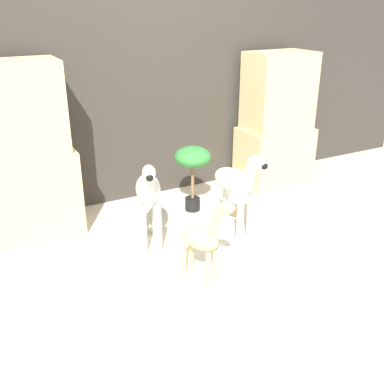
{
  "coord_description": "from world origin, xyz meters",
  "views": [
    {
      "loc": [
        -1.59,
        -2.15,
        1.77
      ],
      "look_at": [
        -0.12,
        0.65,
        0.4
      ],
      "focal_mm": 42.0,
      "sensor_mm": 36.0,
      "label": 1
    }
  ],
  "objects_px": {
    "giraffe_figurine": "(203,238)",
    "surfboard": "(292,276)",
    "zebra_left": "(149,194)",
    "zebra_right": "(237,186)",
    "potted_palm_front": "(193,162)"
  },
  "relations": [
    {
      "from": "giraffe_figurine",
      "to": "surfboard",
      "type": "height_order",
      "value": "giraffe_figurine"
    },
    {
      "from": "zebra_left",
      "to": "giraffe_figurine",
      "type": "xyz_separation_m",
      "value": [
        0.15,
        -0.57,
        -0.13
      ]
    },
    {
      "from": "zebra_right",
      "to": "giraffe_figurine",
      "type": "xyz_separation_m",
      "value": [
        -0.52,
        -0.41,
        -0.13
      ]
    },
    {
      "from": "giraffe_figurine",
      "to": "zebra_left",
      "type": "bearing_deg",
      "value": 104.44
    },
    {
      "from": "zebra_right",
      "to": "surfboard",
      "type": "height_order",
      "value": "zebra_right"
    },
    {
      "from": "potted_palm_front",
      "to": "surfboard",
      "type": "relative_size",
      "value": 0.51
    },
    {
      "from": "zebra_right",
      "to": "surfboard",
      "type": "bearing_deg",
      "value": -88.83
    },
    {
      "from": "zebra_left",
      "to": "surfboard",
      "type": "bearing_deg",
      "value": -51.66
    },
    {
      "from": "surfboard",
      "to": "zebra_right",
      "type": "bearing_deg",
      "value": 91.17
    },
    {
      "from": "giraffe_figurine",
      "to": "potted_palm_front",
      "type": "bearing_deg",
      "value": 65.94
    },
    {
      "from": "giraffe_figurine",
      "to": "potted_palm_front",
      "type": "relative_size",
      "value": 1.03
    },
    {
      "from": "zebra_left",
      "to": "giraffe_figurine",
      "type": "height_order",
      "value": "zebra_left"
    },
    {
      "from": "zebra_right",
      "to": "potted_palm_front",
      "type": "distance_m",
      "value": 0.59
    },
    {
      "from": "giraffe_figurine",
      "to": "surfboard",
      "type": "bearing_deg",
      "value": -28.72
    },
    {
      "from": "surfboard",
      "to": "potted_palm_front",
      "type": "bearing_deg",
      "value": 94.3
    }
  ]
}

